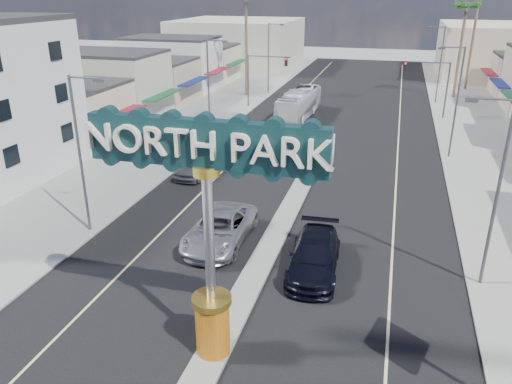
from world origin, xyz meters
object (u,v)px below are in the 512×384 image
Objects in this scene: traffic_signal_left at (263,71)px; suv_right at (314,256)px; car_parked_left at (196,165)px; suv_left at (220,229)px; city_bus at (299,104)px; palm_right_mid at (466,10)px; palm_left_far at (246,2)px; streetlight_l_near at (81,148)px; traffic_signal_right at (430,78)px; streetlight_r_mid at (455,97)px; streetlight_r_far at (439,61)px; streetlight_l_far at (270,55)px; gateway_sign at (208,216)px; streetlight_r_near at (495,186)px; streetlight_l_mid at (210,85)px.

traffic_signal_left is 37.03m from suv_right.
car_parked_left is at bearing -87.44° from traffic_signal_left.
suv_left is 0.59× the size of city_bus.
palm_right_mid reaches higher than city_bus.
suv_left is at bearing -109.20° from palm_right_mid.
suv_right is 32.09m from city_bus.
palm_left_far reaches higher than suv_right.
streetlight_l_near reaches higher than traffic_signal_left.
traffic_signal_left is at bearing 87.90° from streetlight_l_near.
traffic_signal_right is at bearing 54.36° from car_parked_left.
streetlight_r_mid is (19.62, -13.99, 0.79)m from traffic_signal_left.
streetlight_r_far is at bearing 71.93° from suv_left.
suv_right is (13.16, -42.90, -4.21)m from streetlight_l_far.
gateway_sign is 10.43m from suv_left.
palm_left_far reaches higher than palm_right_mid.
traffic_signal_right is at bearing -22.20° from streetlight_l_far.
gateway_sign is 43.04m from traffic_signal_right.
streetlight_l_far is at bearing 122.03° from city_bus.
streetlight_r_near reaches higher than car_parked_left.
suv_left is (-13.22, 0.67, -4.19)m from streetlight_r_near.
car_parked_left is (-18.57, -31.58, -4.24)m from streetlight_r_far.
streetlight_r_mid is (0.00, 20.00, 0.00)m from streetlight_r_near.
car_parked_left is (-8.13, 18.44, -5.10)m from gateway_sign.
streetlight_l_far is (0.00, 22.00, 0.00)m from streetlight_l_mid.
palm_right_mid is at bearing 12.99° from palm_left_far.
palm_right_mid is 24.91m from city_bus.
suv_left reaches higher than suv_right.
city_bus is (6.25, 10.43, -3.58)m from streetlight_l_mid.
streetlight_l_mid is 20.87m from streetlight_r_mid.
streetlight_r_mid is 0.84× the size of city_bus.
suv_right is at bearing -71.15° from traffic_signal_left.
gateway_sign is 51.10m from streetlight_l_far.
streetlight_r_near reaches higher than suv_left.
suv_left is (-15.79, -45.33, -9.72)m from palm_right_mid.
car_parked_left is at bearing 77.55° from streetlight_l_near.
traffic_signal_left is at bearing 119.99° from streetlight_r_near.
streetlight_r_far is at bearing 78.22° from gateway_sign.
streetlight_l_near reaches higher than suv_left.
suv_right is (-10.27, -46.90, -9.75)m from palm_right_mid.
palm_left_far reaches higher than traffic_signal_left.
palm_left_far is at bearing -167.01° from palm_right_mid.
streetlight_l_near is at bearing -97.94° from city_bus.
streetlight_r_mid is at bearing 27.95° from car_parked_left.
streetlight_r_near is 8.83m from suv_right.
streetlight_r_far is (10.43, 50.02, -0.86)m from gateway_sign.
streetlight_r_far is (0.00, 42.00, 0.00)m from streetlight_r_near.
streetlight_l_mid is at bearing 104.17° from car_parked_left.
streetlight_r_near is 1.53× the size of suv_right.
streetlight_r_far is at bearing -122.69° from palm_right_mid.
traffic_signal_left is at bearing 84.90° from streetlight_l_mid.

